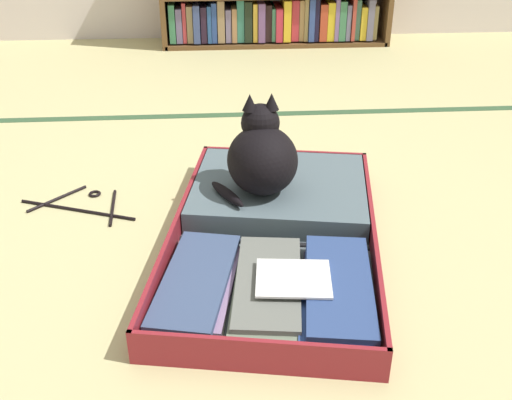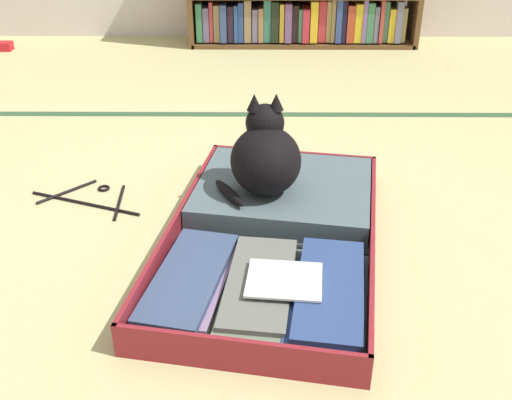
{
  "view_description": "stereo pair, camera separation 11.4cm",
  "coord_description": "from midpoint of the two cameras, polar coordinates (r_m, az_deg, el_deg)",
  "views": [
    {
      "loc": [
        -0.06,
        -1.48,
        1.0
      ],
      "look_at": [
        0.04,
        0.04,
        0.13
      ],
      "focal_mm": 42.6,
      "sensor_mm": 36.0,
      "label": 1
    },
    {
      "loc": [
        0.05,
        -1.49,
        1.0
      ],
      "look_at": [
        0.04,
        0.04,
        0.13
      ],
      "focal_mm": 42.6,
      "sensor_mm": 36.0,
      "label": 2
    }
  ],
  "objects": [
    {
      "name": "ground_plane",
      "position": [
        1.79,
        0.44,
        -4.43
      ],
      "size": [
        10.0,
        10.0,
        0.0
      ],
      "primitive_type": "plane",
      "color": "#C1B87E"
    },
    {
      "name": "tatami_border",
      "position": [
        2.72,
        0.45,
        8.04
      ],
      "size": [
        4.8,
        0.05,
        0.0
      ],
      "color": "#325232",
      "rests_on": "ground_plane"
    },
    {
      "name": "open_suitcase",
      "position": [
        1.8,
        3.74,
        -2.65
      ],
      "size": [
        0.73,
        1.07,
        0.09
      ],
      "color": "maroon",
      "rests_on": "ground_plane"
    },
    {
      "name": "black_cat",
      "position": [
        1.85,
        2.62,
        4.1
      ],
      "size": [
        0.28,
        0.26,
        0.3
      ],
      "color": "black",
      "rests_on": "open_suitcase"
    },
    {
      "name": "clothes_hanger",
      "position": [
        2.09,
        -13.71,
        0.14
      ],
      "size": [
        0.39,
        0.27,
        0.01
      ],
      "color": "black",
      "rests_on": "ground_plane"
    },
    {
      "name": "small_red_pouch",
      "position": [
        3.97,
        -21.86,
        13.25
      ],
      "size": [
        0.1,
        0.07,
        0.05
      ],
      "color": "red",
      "rests_on": "ground_plane"
    }
  ]
}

